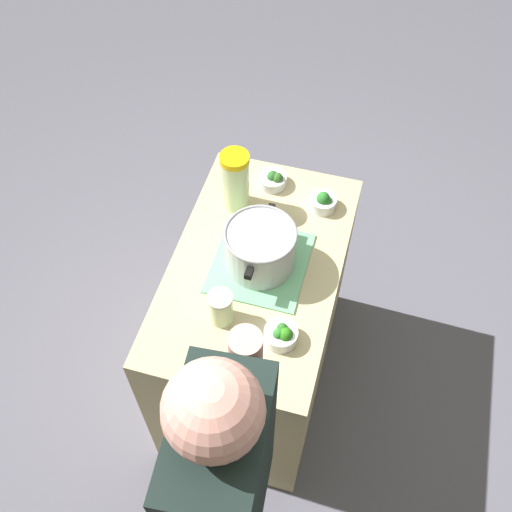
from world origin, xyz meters
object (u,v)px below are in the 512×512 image
object	(u,v)px
cooking_pot	(260,247)
person_cook	(227,499)
broccoli_bowl_center	(281,335)
broccoli_bowl_back	(323,202)
broccoli_bowl_front	(273,179)
mason_jar	(221,308)
lemonade_pitcher	(235,181)

from	to	relation	value
cooking_pot	person_cook	bearing A→B (deg)	9.02
broccoli_bowl_center	broccoli_bowl_back	bearing A→B (deg)	178.65
broccoli_bowl_front	broccoli_bowl_back	bearing A→B (deg)	73.27
mason_jar	broccoli_bowl_center	distance (m)	0.22
person_cook	broccoli_bowl_center	bearing A→B (deg)	178.03
mason_jar	broccoli_bowl_front	bearing A→B (deg)	178.96
mason_jar	broccoli_bowl_center	size ratio (longest dim) A/B	1.18
mason_jar	broccoli_bowl_back	xyz separation A→B (m)	(-0.58, 0.23, -0.04)
cooking_pot	lemonade_pitcher	bearing A→B (deg)	-146.65
broccoli_bowl_front	person_cook	world-z (taller)	person_cook
lemonade_pitcher	mason_jar	distance (m)	0.52
cooking_pot	person_cook	xyz separation A→B (m)	(0.82, 0.13, -0.05)
cooking_pot	broccoli_bowl_front	bearing A→B (deg)	-172.03
person_cook	cooking_pot	bearing A→B (deg)	-170.98
lemonade_pitcher	broccoli_bowl_back	bearing A→B (deg)	102.01
mason_jar	lemonade_pitcher	bearing A→B (deg)	-168.80
broccoli_bowl_back	lemonade_pitcher	bearing A→B (deg)	-77.99
broccoli_bowl_center	broccoli_bowl_back	xyz separation A→B (m)	(-0.60, 0.01, -0.00)
mason_jar	broccoli_bowl_back	bearing A→B (deg)	158.32
broccoli_bowl_front	cooking_pot	bearing A→B (deg)	7.97
broccoli_bowl_back	person_cook	size ratio (longest dim) A/B	0.06
broccoli_bowl_front	broccoli_bowl_center	xyz separation A→B (m)	(0.67, 0.20, 0.00)
cooking_pot	broccoli_bowl_center	world-z (taller)	cooking_pot
broccoli_bowl_front	person_cook	bearing A→B (deg)	8.68
lemonade_pitcher	broccoli_bowl_center	bearing A→B (deg)	30.65
lemonade_pitcher	broccoli_bowl_front	xyz separation A→B (m)	(-0.14, 0.11, -0.10)
broccoli_bowl_back	person_cook	bearing A→B (deg)	-1.64
broccoli_bowl_front	broccoli_bowl_center	distance (m)	0.70
broccoli_bowl_front	mason_jar	bearing A→B (deg)	-1.04
cooking_pot	person_cook	size ratio (longest dim) A/B	0.19
lemonade_pitcher	broccoli_bowl_front	world-z (taller)	lemonade_pitcher
mason_jar	broccoli_bowl_back	size ratio (longest dim) A/B	1.29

